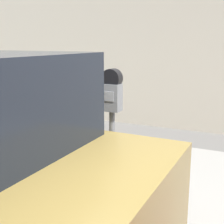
{
  "coord_description": "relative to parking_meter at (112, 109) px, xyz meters",
  "views": [
    {
      "loc": [
        1.05,
        -1.85,
        1.96
      ],
      "look_at": [
        -0.33,
        1.11,
        1.23
      ],
      "focal_mm": 50.0,
      "sensor_mm": 36.0,
      "label": 1
    }
  ],
  "objects": [
    {
      "name": "sidewalk",
      "position": [
        0.33,
        1.09,
        -1.21
      ],
      "size": [
        24.0,
        2.8,
        0.1
      ],
      "color": "#9E9B96",
      "rests_on": "ground_plane"
    },
    {
      "name": "building_facade",
      "position": [
        0.33,
        4.1,
        1.35
      ],
      "size": [
        24.0,
        0.3,
        5.21
      ],
      "color": "beige",
      "rests_on": "ground_plane"
    },
    {
      "name": "parking_meter",
      "position": [
        0.0,
        0.0,
        0.0
      ],
      "size": [
        0.21,
        0.15,
        1.59
      ],
      "color": "slate",
      "rests_on": "sidewalk"
    }
  ]
}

